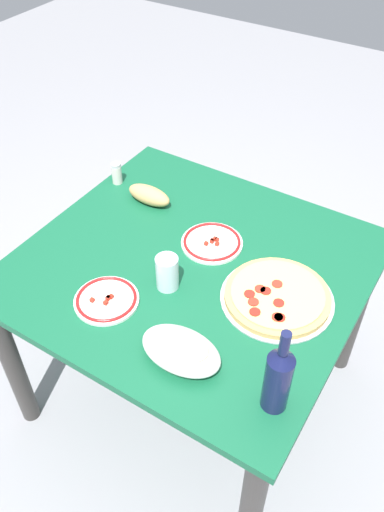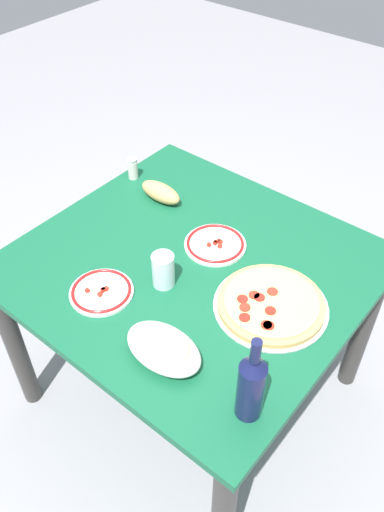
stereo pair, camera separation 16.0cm
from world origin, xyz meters
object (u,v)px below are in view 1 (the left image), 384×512
object	(u,v)px
side_plate_far	(212,242)
baked_pasta_dish	(181,349)
wine_bottle	(278,378)
pepperoni_pizza	(277,297)
dining_table	(192,288)
side_plate_near	(106,300)
spice_shaker	(117,173)
water_glass	(167,273)
bread_loaf	(149,195)

from	to	relation	value
side_plate_far	baked_pasta_dish	bearing A→B (deg)	-69.71
wine_bottle	side_plate_far	bearing A→B (deg)	134.96
pepperoni_pizza	baked_pasta_dish	bearing A→B (deg)	-111.15
dining_table	baked_pasta_dish	xyz separation A→B (m)	(0.18, -0.34, 0.16)
side_plate_near	spice_shaker	distance (m)	0.64
dining_table	pepperoni_pizza	distance (m)	0.34
dining_table	side_plate_far	xyz separation A→B (m)	(0.01, 0.11, 0.13)
water_glass	spice_shaker	world-z (taller)	water_glass
dining_table	water_glass	xyz separation A→B (m)	(-0.01, -0.13, 0.18)
water_glass	bread_loaf	xyz separation A→B (m)	(-0.30, 0.33, -0.02)
baked_pasta_dish	water_glass	bearing A→B (deg)	131.54
pepperoni_pizza	baked_pasta_dish	distance (m)	0.37
pepperoni_pizza	water_glass	world-z (taller)	water_glass
wine_bottle	water_glass	xyz separation A→B (m)	(-0.47, 0.21, -0.06)
side_plate_near	bread_loaf	world-z (taller)	bread_loaf
pepperoni_pizza	side_plate_near	distance (m)	0.53
side_plate_near	pepperoni_pizza	bearing A→B (deg)	32.83
side_plate_far	wine_bottle	bearing A→B (deg)	-45.04
baked_pasta_dish	bread_loaf	bearing A→B (deg)	132.36
dining_table	side_plate_near	world-z (taller)	side_plate_near
side_plate_near	bread_loaf	size ratio (longest dim) A/B	1.13
baked_pasta_dish	wine_bottle	xyz separation A→B (m)	(0.28, 0.01, 0.07)
dining_table	wine_bottle	xyz separation A→B (m)	(0.46, -0.34, 0.24)
spice_shaker	pepperoni_pizza	bearing A→B (deg)	-16.35
pepperoni_pizza	baked_pasta_dish	size ratio (longest dim) A/B	1.47
bread_loaf	spice_shaker	size ratio (longest dim) A/B	2.06
baked_pasta_dish	side_plate_near	world-z (taller)	baked_pasta_dish
pepperoni_pizza	water_glass	size ratio (longest dim) A/B	3.01
dining_table	side_plate_far	world-z (taller)	side_plate_far
pepperoni_pizza	side_plate_far	size ratio (longest dim) A/B	1.65
dining_table	baked_pasta_dish	bearing A→B (deg)	-62.48
baked_pasta_dish	wine_bottle	world-z (taller)	wine_bottle
baked_pasta_dish	side_plate_far	distance (m)	0.49
bread_loaf	wine_bottle	bearing A→B (deg)	-34.52
bread_loaf	side_plate_far	bearing A→B (deg)	-13.92
wine_bottle	bread_loaf	bearing A→B (deg)	145.48
water_glass	baked_pasta_dish	bearing A→B (deg)	-48.46
wine_bottle	spice_shaker	distance (m)	1.12
baked_pasta_dish	water_glass	world-z (taller)	water_glass
dining_table	pepperoni_pizza	world-z (taller)	pepperoni_pizza
pepperoni_pizza	bread_loaf	size ratio (longest dim) A/B	1.98
bread_loaf	spice_shaker	world-z (taller)	spice_shaker
pepperoni_pizza	wine_bottle	world-z (taller)	wine_bottle
pepperoni_pizza	wine_bottle	size ratio (longest dim) A/B	1.23
wine_bottle	bread_loaf	size ratio (longest dim) A/B	1.61
baked_pasta_dish	side_plate_near	bearing A→B (deg)	169.83
dining_table	wine_bottle	distance (m)	0.62
dining_table	pepperoni_pizza	bearing A→B (deg)	-0.45
side_plate_far	spice_shaker	xyz separation A→B (m)	(-0.51, 0.12, 0.03)
water_glass	side_plate_far	size ratio (longest dim) A/B	0.55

